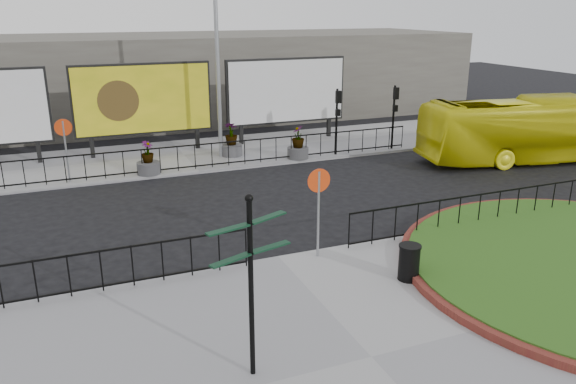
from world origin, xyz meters
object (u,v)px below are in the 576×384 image
fingerpost_sign (251,270)px  planter_b (231,143)px  lamp_post (217,50)px  planter_c (298,146)px  bus (535,130)px  litter_bin (409,262)px  billboard_mid (143,99)px  planter_a (148,163)px

fingerpost_sign → planter_b: fingerpost_sign is taller
lamp_post → planter_c: bearing=-27.3°
planter_b → bus: bearing=-24.5°
fingerpost_sign → bus: fingerpost_sign is taller
litter_bin → planter_c: planter_c is taller
billboard_mid → lamp_post: 4.23m
fingerpost_sign → planter_c: (6.90, 14.01, -1.56)m
lamp_post → bus: size_ratio=0.90×
billboard_mid → planter_c: 7.33m
lamp_post → fingerpost_sign: bearing=-103.7°
litter_bin → bus: bearing=33.9°
fingerpost_sign → planter_a: fingerpost_sign is taller
bus → planter_c: 10.47m
lamp_post → fingerpost_sign: 16.27m
billboard_mid → bus: bearing=-25.6°
planter_b → litter_bin: bearing=-87.9°
billboard_mid → planter_c: size_ratio=4.17×
billboard_mid → planter_b: billboard_mid is taller
lamp_post → litter_bin: bearing=-85.8°
billboard_mid → bus: billboard_mid is taller
billboard_mid → fingerpost_sign: bearing=-92.6°
fingerpost_sign → litter_bin: bearing=9.1°
fingerpost_sign → bus: bearing=16.4°
lamp_post → litter_bin: size_ratio=10.06×
planter_a → planter_c: planter_c is taller
litter_bin → bus: size_ratio=0.09×
lamp_post → planter_c: (3.10, -1.60, -4.15)m
lamp_post → bus: bearing=-23.7°
lamp_post → bus: lamp_post is taller
lamp_post → litter_bin: 14.18m
litter_bin → planter_a: 12.71m
bus → planter_a: size_ratio=7.53×
billboard_mid → fingerpost_sign: size_ratio=1.77×
litter_bin → planter_a: bearing=110.7°
lamp_post → fingerpost_sign: lamp_post is taller
planter_b → billboard_mid: bearing=150.6°
fingerpost_sign → planter_b: (4.29, 15.61, -1.53)m
fingerpost_sign → litter_bin: size_ratio=3.81×
billboard_mid → planter_a: bearing=-97.7°
lamp_post → litter_bin: (1.00, -13.49, -4.24)m
bus → planter_b: (-12.26, 5.59, -0.73)m
litter_bin → planter_b: 13.50m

